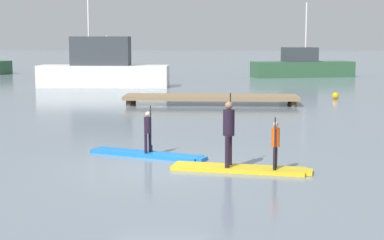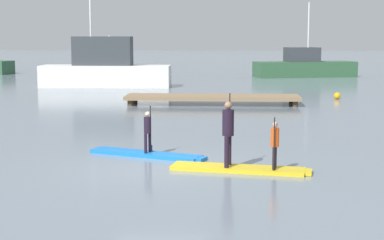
{
  "view_description": "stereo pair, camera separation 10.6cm",
  "coord_description": "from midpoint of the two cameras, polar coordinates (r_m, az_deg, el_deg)",
  "views": [
    {
      "loc": [
        1.63,
        -15.68,
        3.46
      ],
      "look_at": [
        0.72,
        2.73,
        0.9
      ],
      "focal_mm": 57.71,
      "sensor_mm": 36.0,
      "label": 1
    },
    {
      "loc": [
        1.74,
        -15.68,
        3.46
      ],
      "look_at": [
        0.72,
        2.73,
        0.9
      ],
      "focal_mm": 57.71,
      "sensor_mm": 36.0,
      "label": 2
    }
  ],
  "objects": [
    {
      "name": "paddleboard_far",
      "position": [
        15.89,
        4.37,
        -4.52
      ],
      "size": [
        3.64,
        1.36,
        0.1
      ],
      "color": "gold",
      "rests_on": "ground"
    },
    {
      "name": "motor_boat_small_navy",
      "position": [
        54.84,
        -7.83,
        4.77
      ],
      "size": [
        5.63,
        2.42,
        3.38
      ],
      "color": "navy",
      "rests_on": "ground"
    },
    {
      "name": "paddler_child_solo",
      "position": [
        17.66,
        -4.26,
        -0.88
      ],
      "size": [
        0.27,
        0.39,
        1.34
      ],
      "color": "black",
      "rests_on": "paddleboard_near"
    },
    {
      "name": "floating_dock",
      "position": [
        30.72,
        1.67,
        2.11
      ],
      "size": [
        8.62,
        2.07,
        0.46
      ],
      "color": "#846B4C",
      "rests_on": "ground"
    },
    {
      "name": "fishing_boat_white_large",
      "position": [
        51.52,
        10.06,
        4.9
      ],
      "size": [
        8.58,
        4.24,
        6.04
      ],
      "color": "#2D5638",
      "rests_on": "ground"
    },
    {
      "name": "paddler_child_front",
      "position": [
        15.63,
        7.53,
        -2.06
      ],
      "size": [
        0.24,
        0.41,
        1.33
      ],
      "color": "black",
      "rests_on": "paddleboard_far"
    },
    {
      "name": "paddler_adult",
      "position": [
        15.76,
        3.22,
        -0.85
      ],
      "size": [
        0.35,
        0.52,
        1.87
      ],
      "color": "black",
      "rests_on": "paddleboard_far"
    },
    {
      "name": "paddleboard_near",
      "position": [
        17.78,
        -4.28,
        -3.18
      ],
      "size": [
        3.5,
        1.86,
        0.1
      ],
      "color": "blue",
      "rests_on": "ground"
    },
    {
      "name": "ground_plane",
      "position": [
        16.14,
        -3.22,
        -4.48
      ],
      "size": [
        240.0,
        240.0,
        0.0
      ],
      "primitive_type": "plane",
      "color": "slate"
    },
    {
      "name": "mooring_buoy_near",
      "position": [
        34.24,
        13.03,
        2.21
      ],
      "size": [
        0.36,
        0.36,
        0.36
      ],
      "primitive_type": "sphere",
      "color": "orange",
      "rests_on": "ground"
    },
    {
      "name": "fishing_boat_green_midground",
      "position": [
        41.48,
        -8.32,
        4.71
      ],
      "size": [
        8.6,
        2.1,
        7.88
      ],
      "color": "silver",
      "rests_on": "ground"
    }
  ]
}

